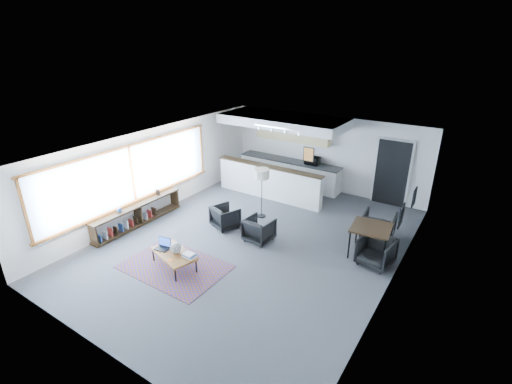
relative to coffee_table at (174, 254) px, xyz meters
The scene contains 21 objects.
room 2.38m from the coffee_table, 65.23° to the left, with size 7.02×9.02×2.62m.
window 2.98m from the coffee_table, 156.92° to the left, with size 0.10×5.95×1.66m.
console 2.56m from the coffee_table, 158.54° to the left, with size 0.35×3.00×0.80m.
kitchenette 5.79m from the coffee_table, 92.84° to the left, with size 4.20×1.96×2.60m.
doorway 7.20m from the coffee_table, 63.34° to the left, with size 1.10×0.12×2.15m.
track_light 4.73m from the coffee_table, 85.54° to the left, with size 1.60×0.07×0.15m.
wall_art_lower 5.13m from the coffee_table, 28.55° to the left, with size 0.03×0.38×0.48m.
wall_art_upper 5.84m from the coffee_table, 40.05° to the left, with size 0.03×0.34×0.44m.
kilim_rug 0.34m from the coffee_table, 63.43° to the left, with size 2.42×1.65×0.01m.
coffee_table is the anchor object (origin of this frame).
laptop 0.38m from the coffee_table, behind, with size 0.38×0.33×0.24m.
ceramic_pot 0.17m from the coffee_table, 37.83° to the left, with size 0.26×0.26×0.26m.
book_stack 0.43m from the coffee_table, 11.69° to the left, with size 0.30×0.24×0.09m.
coaster 0.32m from the coffee_table, 58.78° to the right, with size 0.12×0.12×0.01m.
armchair_left 2.26m from the coffee_table, 95.52° to the left, with size 0.67×0.63×0.69m, color black.
armchair_right 2.36m from the coffee_table, 65.04° to the left, with size 0.68×0.64×0.70m, color black.
floor_lamp 3.52m from the coffee_table, 85.09° to the left, with size 0.57×0.57×1.52m.
dining_table 4.76m from the coffee_table, 39.88° to the left, with size 1.00×1.00×0.77m.
dining_chair_near 4.75m from the coffee_table, 34.49° to the left, with size 0.63×0.59×0.65m, color black.
dining_chair_far 5.33m from the coffee_table, 47.46° to the left, with size 0.68×0.64×0.70m, color black.
microwave 6.21m from the coffee_table, 84.45° to the left, with size 0.50×0.27×0.34m, color black.
Camera 1 is at (4.73, -7.11, 5.03)m, focal length 26.00 mm.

